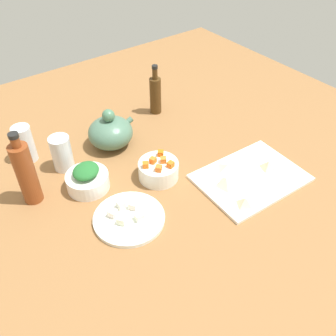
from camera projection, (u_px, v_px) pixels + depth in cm
name	position (u px, v px, depth cm)	size (l,w,h in cm)	color
tabletop	(168.00, 183.00, 118.70)	(190.00, 190.00, 3.00)	olive
cutting_board	(250.00, 178.00, 117.73)	(33.01, 24.17, 1.00)	white
plate_tofu	(129.00, 218.00, 104.69)	(20.40, 20.40, 1.20)	white
bowl_greens	(88.00, 181.00, 113.55)	(13.13, 13.13, 5.08)	white
bowl_carrots	(158.00, 170.00, 116.92)	(12.77, 12.77, 5.74)	white
teapot	(111.00, 132.00, 128.07)	(17.07, 15.48, 14.47)	#4C735D
bottle_0	(155.00, 94.00, 142.92)	(4.44, 4.44, 19.88)	#472E12
bottle_1	(26.00, 173.00, 104.51)	(5.54, 5.54, 24.09)	brown
drinking_glass_0	(25.00, 144.00, 121.43)	(6.05, 6.05, 12.91)	white
drinking_glass_1	(62.00, 153.00, 118.55)	(6.60, 6.60, 11.86)	white
carrot_cube_0	(158.00, 168.00, 112.06)	(1.80, 1.80, 1.80)	orange
carrot_cube_1	(153.00, 160.00, 114.69)	(1.80, 1.80, 1.80)	orange
carrot_cube_2	(164.00, 159.00, 115.03)	(1.80, 1.80, 1.80)	orange
carrot_cube_3	(161.00, 153.00, 117.34)	(1.80, 1.80, 1.80)	orange
carrot_cube_4	(171.00, 164.00, 113.19)	(1.80, 1.80, 1.80)	orange
carrot_cube_5	(146.00, 165.00, 113.03)	(1.80, 1.80, 1.80)	orange
chopped_greens_mound	(86.00, 171.00, 110.79)	(8.64, 7.70, 3.32)	#256B2E
tofu_cube_0	(139.00, 217.00, 102.85)	(2.20, 2.20, 2.20)	white
tofu_cube_1	(122.00, 220.00, 101.87)	(2.20, 2.20, 2.20)	white
tofu_cube_2	(133.00, 205.00, 106.13)	(2.20, 2.20, 2.20)	white
tofu_cube_3	(113.00, 213.00, 103.86)	(2.20, 2.20, 2.20)	white
tofu_cube_4	(121.00, 205.00, 106.36)	(2.20, 2.20, 2.20)	white
dumpling_0	(226.00, 182.00, 113.26)	(5.05, 4.77, 3.20)	beige
dumpling_1	(228.00, 167.00, 118.97)	(5.88, 5.32, 2.30)	beige
dumpling_2	(268.00, 165.00, 119.43)	(4.26, 3.96, 3.05)	beige
dumpling_3	(245.00, 202.00, 107.07)	(4.07, 3.92, 2.93)	beige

